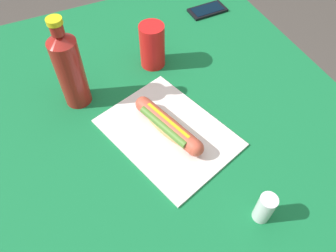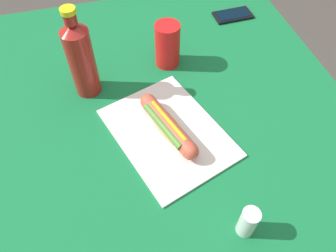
% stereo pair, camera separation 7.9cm
% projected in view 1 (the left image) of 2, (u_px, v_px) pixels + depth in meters
% --- Properties ---
extents(ground_plane, '(6.00, 6.00, 0.00)m').
position_uv_depth(ground_plane, '(165.00, 218.00, 1.44)').
color(ground_plane, '#47423D').
rests_on(ground_plane, ground).
extents(dining_table, '(1.13, 0.98, 0.73)m').
position_uv_depth(dining_table, '(163.00, 138.00, 0.96)').
color(dining_table, brown).
rests_on(dining_table, ground).
extents(paper_wrapper, '(0.38, 0.33, 0.01)m').
position_uv_depth(paper_wrapper, '(168.00, 133.00, 0.82)').
color(paper_wrapper, silver).
rests_on(paper_wrapper, dining_table).
extents(hot_dog, '(0.21, 0.10, 0.05)m').
position_uv_depth(hot_dog, '(168.00, 126.00, 0.79)').
color(hot_dog, tan).
rests_on(hot_dog, paper_wrapper).
extents(cell_phone, '(0.07, 0.13, 0.01)m').
position_uv_depth(cell_phone, '(207.00, 10.00, 1.13)').
color(cell_phone, black).
rests_on(cell_phone, dining_table).
extents(soda_bottle, '(0.07, 0.07, 0.25)m').
position_uv_depth(soda_bottle, '(69.00, 69.00, 0.80)').
color(soda_bottle, maroon).
rests_on(soda_bottle, dining_table).
extents(drinking_cup, '(0.07, 0.07, 0.13)m').
position_uv_depth(drinking_cup, '(152.00, 46.00, 0.92)').
color(drinking_cup, red).
rests_on(drinking_cup, dining_table).
extents(salt_shaker, '(0.04, 0.04, 0.08)m').
position_uv_depth(salt_shaker, '(265.00, 208.00, 0.66)').
color(salt_shaker, silver).
rests_on(salt_shaker, dining_table).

